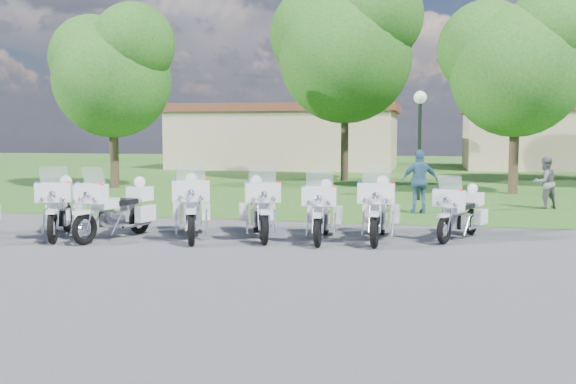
% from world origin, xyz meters
% --- Properties ---
extents(ground, '(100.00, 100.00, 0.00)m').
position_xyz_m(ground, '(0.00, 0.00, 0.00)').
color(ground, '#4E4D52').
rests_on(ground, ground).
extents(grass_lawn, '(100.00, 48.00, 0.01)m').
position_xyz_m(grass_lawn, '(0.00, 27.00, 0.00)').
color(grass_lawn, '#2D581C').
rests_on(grass_lawn, ground).
extents(motorcycle_1, '(1.34, 2.29, 1.62)m').
position_xyz_m(motorcycle_1, '(-4.98, -0.45, 0.68)').
color(motorcycle_1, black).
rests_on(motorcycle_1, ground).
extents(motorcycle_2, '(1.19, 2.34, 1.61)m').
position_xyz_m(motorcycle_2, '(-3.64, -0.38, 0.67)').
color(motorcycle_2, black).
rests_on(motorcycle_2, ground).
extents(motorcycle_3, '(1.38, 2.43, 1.70)m').
position_xyz_m(motorcycle_3, '(-2.05, -0.01, 0.71)').
color(motorcycle_3, black).
rests_on(motorcycle_3, ground).
extents(motorcycle_4, '(1.33, 2.33, 1.63)m').
position_xyz_m(motorcycle_4, '(-0.60, 0.37, 0.68)').
color(motorcycle_4, black).
rests_on(motorcycle_4, ground).
extents(motorcycle_5, '(0.83, 2.32, 1.56)m').
position_xyz_m(motorcycle_5, '(0.84, 0.35, 0.65)').
color(motorcycle_5, black).
rests_on(motorcycle_5, ground).
extents(motorcycle_6, '(0.82, 2.47, 1.66)m').
position_xyz_m(motorcycle_6, '(2.04, 0.56, 0.69)').
color(motorcycle_6, black).
rests_on(motorcycle_6, ground).
extents(motorcycle_7, '(1.25, 1.99, 1.44)m').
position_xyz_m(motorcycle_7, '(3.78, 1.14, 0.60)').
color(motorcycle_7, black).
rests_on(motorcycle_7, ground).
extents(lamp_post, '(0.44, 0.44, 3.74)m').
position_xyz_m(lamp_post, '(2.78, 9.04, 2.85)').
color(lamp_post, black).
rests_on(lamp_post, ground).
extents(tree_0, '(5.66, 4.83, 7.54)m').
position_xyz_m(tree_0, '(-9.77, 11.35, 4.99)').
color(tree_0, '#38281C').
rests_on(tree_0, ground).
extents(tree_1, '(7.36, 6.28, 9.82)m').
position_xyz_m(tree_1, '(-0.89, 17.46, 6.50)').
color(tree_1, '#38281C').
rests_on(tree_1, ground).
extents(tree_2, '(5.75, 4.91, 7.67)m').
position_xyz_m(tree_2, '(6.21, 12.25, 5.07)').
color(tree_2, '#38281C').
rests_on(tree_2, ground).
extents(building_west, '(14.56, 8.32, 4.10)m').
position_xyz_m(building_west, '(-6.00, 28.00, 2.07)').
color(building_west, tan).
rests_on(building_west, ground).
extents(building_east, '(11.44, 7.28, 4.10)m').
position_xyz_m(building_east, '(11.00, 30.00, 2.07)').
color(building_east, tan).
rests_on(building_east, ground).
extents(bystander_b, '(0.97, 0.91, 1.59)m').
position_xyz_m(bystander_b, '(6.58, 7.42, 0.79)').
color(bystander_b, slate).
rests_on(bystander_b, ground).
extents(bystander_c, '(1.14, 0.66, 1.83)m').
position_xyz_m(bystander_c, '(2.84, 5.41, 0.92)').
color(bystander_c, '#3A638B').
rests_on(bystander_c, ground).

